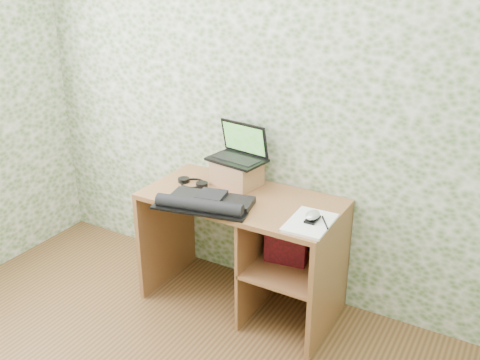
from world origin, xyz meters
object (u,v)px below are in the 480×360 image
Objects in this scene: desk at (255,238)px; laptop at (240,151)px; riser at (237,173)px; notepad at (310,223)px; keyboard at (206,203)px.

desk is 0.54m from laptop.
riser is 0.84× the size of notepad.
desk is at bearing 158.39° from notepad.
notepad is (0.60, 0.10, -0.02)m from keyboard.
notepad is at bearing -17.65° from laptop.
desk is at bearing -30.33° from riser.
keyboard is 1.78× the size of notepad.
desk is 2.11× the size of keyboard.
keyboard is at bearing -80.56° from laptop.
notepad is (0.61, -0.26, -0.07)m from riser.
desk is at bearing 40.71° from keyboard.
keyboard is (0.01, -0.36, -0.05)m from riser.
keyboard reaches higher than desk.
riser reaches higher than keyboard.
laptop is at bearing 90.00° from riser.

